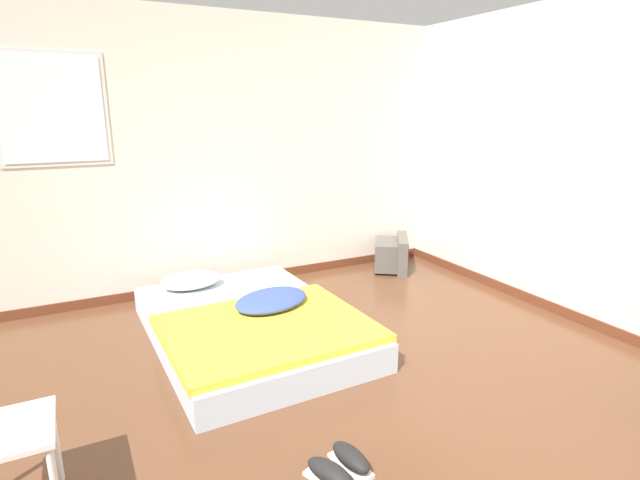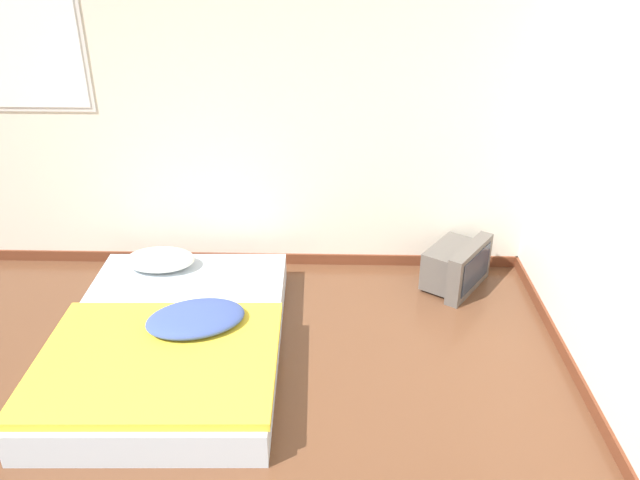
% 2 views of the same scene
% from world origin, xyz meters
% --- Properties ---
extents(wall_back, '(7.23, 0.08, 2.60)m').
position_xyz_m(wall_back, '(-0.02, 2.85, 1.29)').
color(wall_back, silver).
rests_on(wall_back, ground_plane).
extents(mattress_bed, '(1.45, 2.01, 0.36)m').
position_xyz_m(mattress_bed, '(-0.14, 1.56, 0.13)').
color(mattress_bed, silver).
rests_on(mattress_bed, ground_plane).
extents(crt_tv, '(0.59, 0.64, 0.38)m').
position_xyz_m(crt_tv, '(1.85, 2.49, 0.18)').
color(crt_tv, '#56514C').
rests_on(crt_tv, ground_plane).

